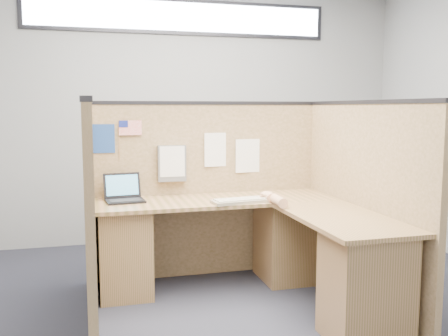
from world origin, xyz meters
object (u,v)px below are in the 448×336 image
object	(u,v)px
laptop	(125,194)
keyboard	(243,201)
l_desk	(253,250)
mouse	(267,198)

from	to	relation	value
laptop	keyboard	world-z (taller)	laptop
l_desk	laptop	size ratio (longest dim) A/B	6.15
l_desk	keyboard	world-z (taller)	keyboard
keyboard	mouse	size ratio (longest dim) A/B	4.41
laptop	mouse	world-z (taller)	laptop
keyboard	mouse	xyz separation A→B (m)	(0.21, 0.03, 0.01)
l_desk	laptop	world-z (taller)	laptop
l_desk	keyboard	distance (m)	0.40
laptop	mouse	bearing A→B (deg)	-20.87
laptop	keyboard	distance (m)	0.95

